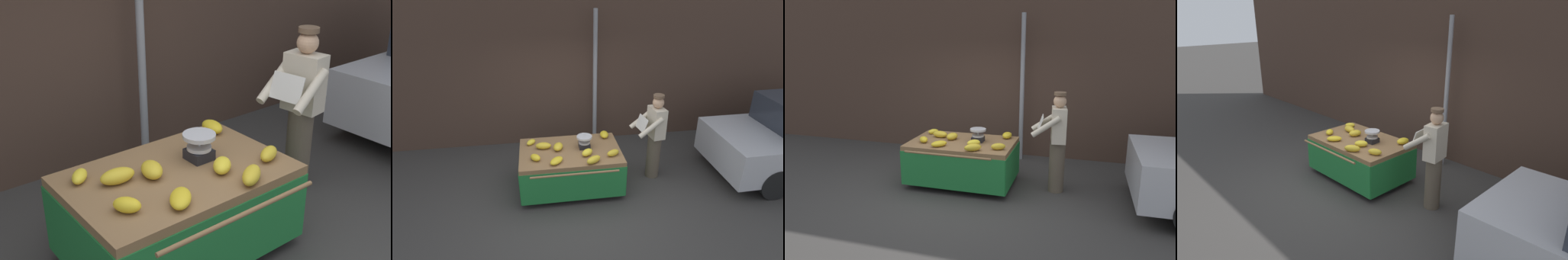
% 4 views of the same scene
% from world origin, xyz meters
% --- Properties ---
extents(ground_plane, '(60.00, 60.00, 0.00)m').
position_xyz_m(ground_plane, '(0.00, 0.00, 0.00)').
color(ground_plane, '#383533').
extents(back_wall, '(16.00, 0.24, 4.02)m').
position_xyz_m(back_wall, '(0.00, 2.60, 2.01)').
color(back_wall, '#473328').
rests_on(back_wall, ground).
extents(street_pole, '(0.09, 0.09, 3.05)m').
position_xyz_m(street_pole, '(0.70, 2.20, 1.53)').
color(street_pole, gray).
rests_on(street_pole, ground).
extents(banana_cart, '(1.84, 1.39, 0.79)m').
position_xyz_m(banana_cart, '(-0.05, 0.53, 0.59)').
color(banana_cart, olive).
rests_on(banana_cart, ground).
extents(weighing_scale, '(0.28, 0.28, 0.24)m').
position_xyz_m(weighing_scale, '(0.22, 0.59, 0.91)').
color(weighing_scale, black).
rests_on(weighing_scale, banana_cart).
extents(banana_bunch_0, '(0.22, 0.22, 0.09)m').
position_xyz_m(banana_bunch_0, '(-0.75, 0.86, 0.84)').
color(banana_bunch_0, yellow).
rests_on(banana_bunch_0, banana_cart).
extents(banana_bunch_1, '(0.23, 0.29, 0.12)m').
position_xyz_m(banana_bunch_1, '(-0.26, 0.58, 0.85)').
color(banana_bunch_1, gold).
rests_on(banana_bunch_1, banana_cart).
extents(banana_bunch_2, '(0.30, 0.18, 0.12)m').
position_xyz_m(banana_bunch_2, '(-0.52, 0.66, 0.85)').
color(banana_bunch_2, gold).
rests_on(banana_bunch_2, banana_cart).
extents(banana_bunch_3, '(0.27, 0.27, 0.11)m').
position_xyz_m(banana_bunch_3, '(0.23, 0.30, 0.85)').
color(banana_bunch_3, yellow).
rests_on(banana_bunch_3, banana_cart).
extents(banana_bunch_4, '(0.31, 0.27, 0.12)m').
position_xyz_m(banana_bunch_4, '(0.30, 0.03, 0.85)').
color(banana_bunch_4, gold).
rests_on(banana_bunch_4, banana_cart).
extents(banana_bunch_5, '(0.23, 0.25, 0.11)m').
position_xyz_m(banana_bunch_5, '(-0.67, 0.27, 0.84)').
color(banana_bunch_5, gold).
rests_on(banana_bunch_5, banana_cart).
extents(banana_bunch_6, '(0.30, 0.31, 0.10)m').
position_xyz_m(banana_bunch_6, '(-0.32, 0.12, 0.84)').
color(banana_bunch_6, gold).
rests_on(banana_bunch_6, banana_cart).
extents(banana_bunch_7, '(0.27, 0.21, 0.11)m').
position_xyz_m(banana_bunch_7, '(0.68, 0.22, 0.84)').
color(banana_bunch_7, gold).
rests_on(banana_bunch_7, banana_cart).
extents(banana_bunch_8, '(0.19, 0.27, 0.11)m').
position_xyz_m(banana_bunch_8, '(0.67, 0.95, 0.85)').
color(banana_bunch_8, gold).
rests_on(banana_bunch_8, banana_cart).
extents(vendor_person, '(0.62, 0.57, 1.71)m').
position_xyz_m(vendor_person, '(1.58, 0.65, 0.87)').
color(vendor_person, brown).
rests_on(vendor_person, ground).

